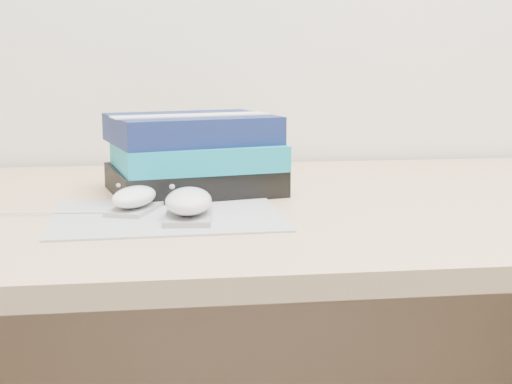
{
  "coord_description": "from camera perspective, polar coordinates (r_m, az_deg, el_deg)",
  "views": [
    {
      "loc": [
        -0.18,
        0.49,
        0.95
      ],
      "look_at": [
        -0.05,
        1.43,
        0.77
      ],
      "focal_mm": 50.0,
      "sensor_mm": 36.0,
      "label": 1
    }
  ],
  "objects": [
    {
      "name": "mousepad",
      "position": [
        1.02,
        -7.1,
        -1.86
      ],
      "size": [
        0.33,
        0.26,
        0.0
      ],
      "primitive_type": "cube",
      "rotation": [
        0.0,
        0.0,
        0.03
      ],
      "color": "gray",
      "rests_on": "desk"
    },
    {
      "name": "usb_cable",
      "position": [
        1.06,
        -18.12,
        -1.59
      ],
      "size": [
        0.23,
        0.02,
        0.0
      ],
      "primitive_type": "cylinder",
      "rotation": [
        0.0,
        1.57,
        -0.09
      ],
      "color": "silver",
      "rests_on": "mousepad"
    },
    {
      "name": "mouse_rear",
      "position": [
        1.04,
        -9.72,
        -0.55
      ],
      "size": [
        0.09,
        0.11,
        0.04
      ],
      "color": "#A5A6A8",
      "rests_on": "mousepad"
    },
    {
      "name": "pouch",
      "position": [
        1.24,
        -5.71,
        3.24
      ],
      "size": [
        0.15,
        0.12,
        0.13
      ],
      "color": "black",
      "rests_on": "desk"
    },
    {
      "name": "desk",
      "position": [
        1.26,
        1.1,
        -10.56
      ],
      "size": [
        1.6,
        0.8,
        0.73
      ],
      "color": "tan",
      "rests_on": "ground"
    },
    {
      "name": "book_stack",
      "position": [
        1.18,
        -5.02,
        3.02
      ],
      "size": [
        0.3,
        0.26,
        0.13
      ],
      "color": "black",
      "rests_on": "desk"
    },
    {
      "name": "mouse_front",
      "position": [
        0.98,
        -5.42,
        -0.93
      ],
      "size": [
        0.07,
        0.12,
        0.05
      ],
      "color": "#98979A",
      "rests_on": "mousepad"
    }
  ]
}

